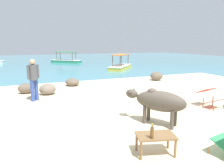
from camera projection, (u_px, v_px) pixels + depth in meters
sand_beach at (150, 120)px, 6.02m from camera, size 18.00×14.00×0.04m
water_surface at (55, 62)px, 26.01m from camera, size 60.00×36.00×0.03m
cow at (158, 101)px, 5.54m from camera, size 1.30×1.64×0.99m
low_bench_table at (156, 138)px, 4.06m from camera, size 0.85×0.63×0.41m
bottle at (152, 132)px, 3.88m from camera, size 0.07×0.07×0.30m
deck_chair_far at (210, 96)px, 7.12m from camera, size 0.62×0.82×0.68m
person_standing at (33, 77)px, 7.80m from camera, size 0.44×0.33×1.62m
shore_rock_large at (48, 89)px, 8.92m from camera, size 0.70×0.64×0.47m
shore_rock_medium at (72, 82)px, 10.79m from camera, size 0.98×0.97×0.39m
shore_rock_small at (157, 76)px, 12.38m from camera, size 0.86×0.77×0.52m
shore_rock_flat at (26, 88)px, 9.13m from camera, size 0.75×0.60×0.46m
boat_green at (66, 60)px, 24.31m from camera, size 3.49×3.33×1.29m
boat_yellow at (121, 66)px, 18.20m from camera, size 3.31×3.51×1.29m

